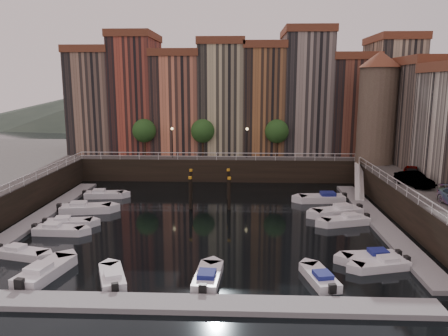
{
  "coord_description": "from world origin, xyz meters",
  "views": [
    {
      "loc": [
        3.38,
        -40.51,
        12.91
      ],
      "look_at": [
        1.49,
        4.0,
        4.27
      ],
      "focal_mm": 35.0,
      "sensor_mm": 36.0,
      "label": 1
    }
  ],
  "objects_px": {
    "corner_tower": "(377,106)",
    "car_b": "(414,180)",
    "boat_left_1": "(58,230)",
    "boat_left_2": "(68,223)",
    "boat_left_0": "(21,253)",
    "mooring_pilings": "(210,189)",
    "car_a": "(412,173)",
    "gangway": "(359,179)"
  },
  "relations": [
    {
      "from": "gangway",
      "to": "mooring_pilings",
      "type": "height_order",
      "value": "gangway"
    },
    {
      "from": "mooring_pilings",
      "to": "boat_left_0",
      "type": "xyz_separation_m",
      "value": [
        -13.17,
        -15.41,
        -1.32
      ]
    },
    {
      "from": "car_a",
      "to": "gangway",
      "type": "bearing_deg",
      "value": 146.59
    },
    {
      "from": "corner_tower",
      "to": "boat_left_1",
      "type": "distance_m",
      "value": 39.22
    },
    {
      "from": "boat_left_0",
      "to": "boat_left_2",
      "type": "bearing_deg",
      "value": 97.91
    },
    {
      "from": "gangway",
      "to": "car_a",
      "type": "distance_m",
      "value": 6.65
    },
    {
      "from": "boat_left_1",
      "to": "boat_left_2",
      "type": "xyz_separation_m",
      "value": [
        0.08,
        2.03,
        -0.01
      ]
    },
    {
      "from": "corner_tower",
      "to": "car_a",
      "type": "bearing_deg",
      "value": -83.23
    },
    {
      "from": "corner_tower",
      "to": "mooring_pilings",
      "type": "bearing_deg",
      "value": -155.53
    },
    {
      "from": "corner_tower",
      "to": "mooring_pilings",
      "type": "xyz_separation_m",
      "value": [
        -20.12,
        -9.16,
        -8.54
      ]
    },
    {
      "from": "boat_left_1",
      "to": "boat_left_0",
      "type": "bearing_deg",
      "value": -94.86
    },
    {
      "from": "gangway",
      "to": "boat_left_1",
      "type": "xyz_separation_m",
      "value": [
        -29.78,
        -14.82,
        -1.57
      ]
    },
    {
      "from": "boat_left_1",
      "to": "car_b",
      "type": "bearing_deg",
      "value": 12.68
    },
    {
      "from": "boat_left_0",
      "to": "car_b",
      "type": "bearing_deg",
      "value": 32.44
    },
    {
      "from": "corner_tower",
      "to": "car_b",
      "type": "bearing_deg",
      "value": -89.78
    },
    {
      "from": "boat_left_0",
      "to": "boat_left_2",
      "type": "relative_size",
      "value": 0.97
    },
    {
      "from": "boat_left_1",
      "to": "boat_left_2",
      "type": "relative_size",
      "value": 1.01
    },
    {
      "from": "car_a",
      "to": "car_b",
      "type": "height_order",
      "value": "car_b"
    },
    {
      "from": "boat_left_2",
      "to": "mooring_pilings",
      "type": "bearing_deg",
      "value": 24.49
    },
    {
      "from": "boat_left_0",
      "to": "car_a",
      "type": "xyz_separation_m",
      "value": [
        34.41,
        15.07,
        3.34
      ]
    },
    {
      "from": "mooring_pilings",
      "to": "boat_left_0",
      "type": "relative_size",
      "value": 1.11
    },
    {
      "from": "car_b",
      "to": "boat_left_2",
      "type": "bearing_deg",
      "value": 168.5
    },
    {
      "from": "boat_left_1",
      "to": "car_a",
      "type": "bearing_deg",
      "value": 17.92
    },
    {
      "from": "corner_tower",
      "to": "boat_left_1",
      "type": "bearing_deg",
      "value": -149.4
    },
    {
      "from": "boat_left_2",
      "to": "car_b",
      "type": "height_order",
      "value": "car_b"
    },
    {
      "from": "boat_left_0",
      "to": "boat_left_1",
      "type": "xyz_separation_m",
      "value": [
        0.6,
        5.24,
        0.02
      ]
    },
    {
      "from": "mooring_pilings",
      "to": "boat_left_2",
      "type": "distance_m",
      "value": 14.96
    },
    {
      "from": "corner_tower",
      "to": "car_b",
      "type": "xyz_separation_m",
      "value": [
        0.05,
        -12.98,
        -6.5
      ]
    },
    {
      "from": "boat_left_1",
      "to": "car_a",
      "type": "height_order",
      "value": "car_a"
    },
    {
      "from": "car_b",
      "to": "boat_left_0",
      "type": "bearing_deg",
      "value": -179.86
    },
    {
      "from": "mooring_pilings",
      "to": "car_b",
      "type": "bearing_deg",
      "value": -10.74
    },
    {
      "from": "boat_left_0",
      "to": "car_b",
      "type": "relative_size",
      "value": 1.02
    },
    {
      "from": "gangway",
      "to": "mooring_pilings",
      "type": "distance_m",
      "value": 17.84
    },
    {
      "from": "boat_left_1",
      "to": "car_a",
      "type": "distance_m",
      "value": 35.36
    },
    {
      "from": "corner_tower",
      "to": "boat_left_1",
      "type": "relative_size",
      "value": 3.08
    },
    {
      "from": "boat_left_0",
      "to": "boat_left_2",
      "type": "distance_m",
      "value": 7.31
    },
    {
      "from": "boat_left_0",
      "to": "boat_left_1",
      "type": "height_order",
      "value": "boat_left_1"
    },
    {
      "from": "mooring_pilings",
      "to": "boat_left_2",
      "type": "relative_size",
      "value": 1.08
    },
    {
      "from": "gangway",
      "to": "mooring_pilings",
      "type": "xyz_separation_m",
      "value": [
        -17.22,
        -4.66,
        -0.27
      ]
    },
    {
      "from": "mooring_pilings",
      "to": "car_a",
      "type": "bearing_deg",
      "value": -0.92
    },
    {
      "from": "car_a",
      "to": "corner_tower",
      "type": "bearing_deg",
      "value": 114.5
    },
    {
      "from": "gangway",
      "to": "boat_left_1",
      "type": "bearing_deg",
      "value": -153.54
    }
  ]
}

